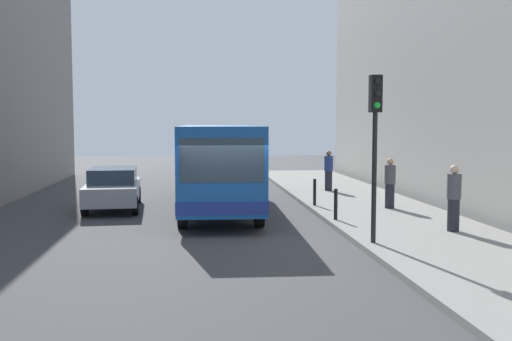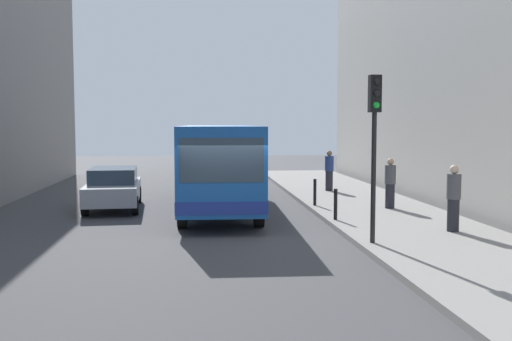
% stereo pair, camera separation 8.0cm
% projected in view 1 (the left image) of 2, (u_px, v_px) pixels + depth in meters
% --- Properties ---
extents(ground_plane, '(80.00, 80.00, 0.00)m').
position_uv_depth(ground_plane, '(225.00, 234.00, 16.36)').
color(ground_plane, '#424244').
extents(sidewalk, '(4.40, 40.00, 0.15)m').
position_uv_depth(sidewalk, '(412.00, 228.00, 16.92)').
color(sidewalk, gray).
rests_on(sidewalk, ground).
extents(bus, '(2.77, 11.08, 3.00)m').
position_uv_depth(bus, '(218.00, 161.00, 21.29)').
color(bus, '#19519E').
rests_on(bus, ground).
extents(car_beside_bus, '(2.08, 4.50, 1.48)m').
position_uv_depth(car_beside_bus, '(113.00, 187.00, 21.17)').
color(car_beside_bus, '#A5A8AD').
rests_on(car_beside_bus, ground).
extents(traffic_light, '(0.28, 0.33, 4.10)m').
position_uv_depth(traffic_light, '(375.00, 127.00, 14.27)').
color(traffic_light, black).
rests_on(traffic_light, sidewalk).
extents(bollard_near, '(0.11, 0.11, 0.95)m').
position_uv_depth(bollard_near, '(336.00, 204.00, 17.92)').
color(bollard_near, black).
rests_on(bollard_near, sidewalk).
extents(bollard_mid, '(0.11, 0.11, 0.95)m').
position_uv_depth(bollard_mid, '(315.00, 192.00, 21.05)').
color(bollard_mid, black).
rests_on(bollard_mid, sidewalk).
extents(pedestrian_near_signal, '(0.38, 0.38, 1.81)m').
position_uv_depth(pedestrian_near_signal, '(454.00, 198.00, 15.97)').
color(pedestrian_near_signal, '#26262D').
rests_on(pedestrian_near_signal, sidewalk).
extents(pedestrian_mid_sidewalk, '(0.38, 0.38, 1.73)m').
position_uv_depth(pedestrian_mid_sidewalk, '(390.00, 183.00, 20.33)').
color(pedestrian_mid_sidewalk, '#26262D').
rests_on(pedestrian_mid_sidewalk, sidewalk).
extents(pedestrian_far_sidewalk, '(0.38, 0.38, 1.75)m').
position_uv_depth(pedestrian_far_sidewalk, '(329.00, 171.00, 25.64)').
color(pedestrian_far_sidewalk, '#26262D').
rests_on(pedestrian_far_sidewalk, sidewalk).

